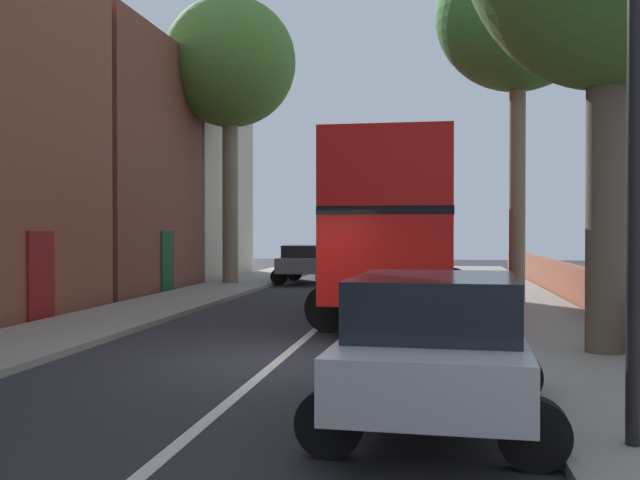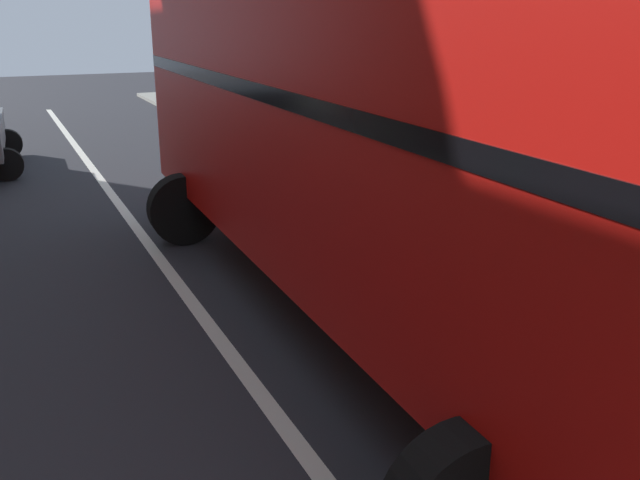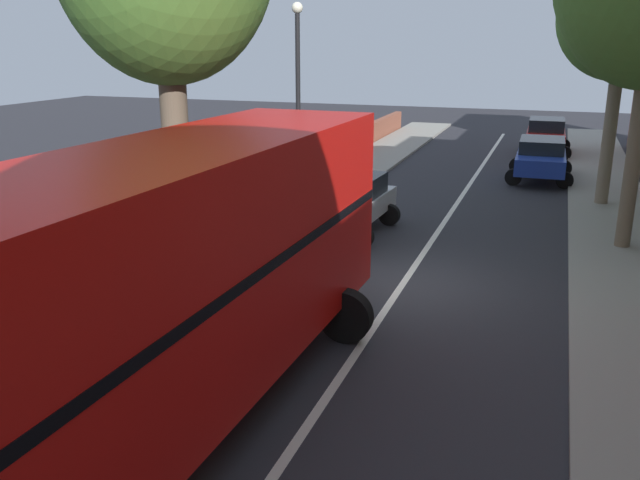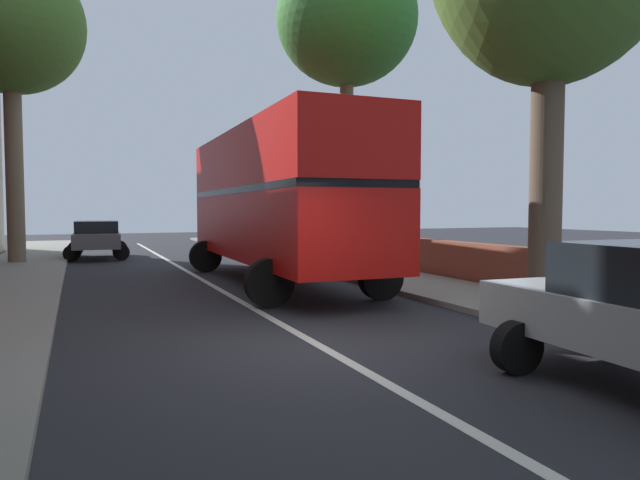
% 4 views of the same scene
% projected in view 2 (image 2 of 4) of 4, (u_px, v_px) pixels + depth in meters
% --- Properties ---
extents(double_decker_bus, '(3.73, 10.35, 4.06)m').
position_uv_depth(double_decker_bus, '(381.00, 100.00, 7.02)').
color(double_decker_bus, red).
rests_on(double_decker_bus, ground).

